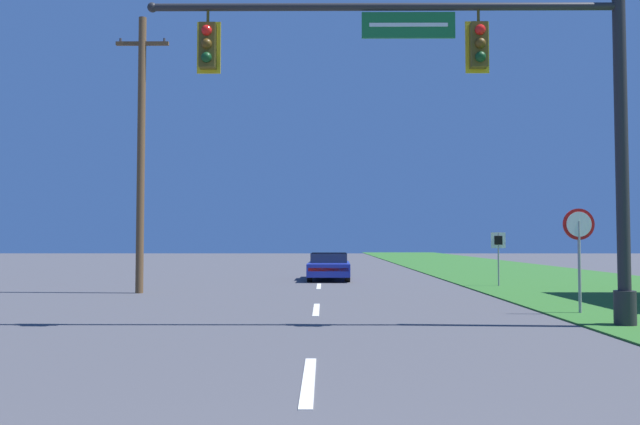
# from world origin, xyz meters

# --- Properties ---
(grass_verge_right) EXTENTS (10.00, 110.00, 0.04)m
(grass_verge_right) POSITION_xyz_m (10.50, 30.00, 0.02)
(grass_verge_right) COLOR #2D6626
(grass_verge_right) RESTS_ON ground
(road_center_line) EXTENTS (0.16, 34.80, 0.01)m
(road_center_line) POSITION_xyz_m (0.00, 22.00, 0.01)
(road_center_line) COLOR silver
(road_center_line) RESTS_ON ground
(signal_mast) EXTENTS (10.16, 0.47, 7.54)m
(signal_mast) POSITION_xyz_m (3.88, 10.92, 4.62)
(signal_mast) COLOR #232326
(signal_mast) RESTS_ON grass_verge_right
(car_ahead) EXTENTS (1.91, 4.61, 1.19)m
(car_ahead) POSITION_xyz_m (0.42, 26.07, 0.60)
(car_ahead) COLOR black
(car_ahead) RESTS_ON ground
(stop_sign) EXTENTS (0.76, 0.07, 2.50)m
(stop_sign) POSITION_xyz_m (6.35, 13.06, 1.86)
(stop_sign) COLOR gray
(stop_sign) RESTS_ON grass_verge_right
(route_sign_post) EXTENTS (0.55, 0.06, 2.03)m
(route_sign_post) POSITION_xyz_m (6.86, 21.84, 1.53)
(route_sign_post) COLOR gray
(route_sign_post) RESTS_ON grass_verge_right
(utility_pole_near) EXTENTS (1.80, 0.26, 9.39)m
(utility_pole_near) POSITION_xyz_m (-6.01, 18.96, 4.85)
(utility_pole_near) COLOR brown
(utility_pole_near) RESTS_ON ground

